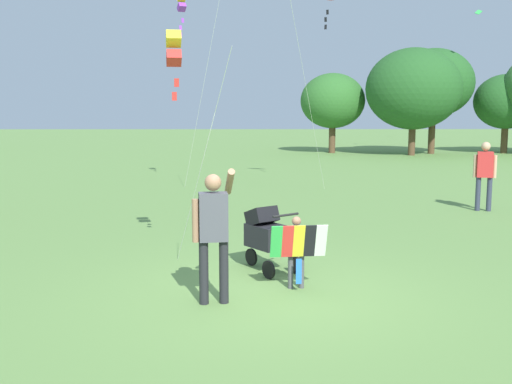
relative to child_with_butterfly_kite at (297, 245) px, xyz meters
name	(u,v)px	position (x,y,z in m)	size (l,w,h in m)	color
ground_plane	(269,294)	(-0.40, -0.25, -0.64)	(120.00, 120.00, 0.00)	#668E47
treeline_distant	(424,87)	(8.58, 24.68, 2.92)	(46.90, 6.59, 5.98)	brown
child_with_butterfly_kite	(297,245)	(0.00, 0.00, 0.00)	(0.80, 0.39, 1.04)	#4C4C51
person_adult_flyer	(213,226)	(-1.14, -0.63, 0.40)	(0.56, 0.57, 1.80)	#232328
stroller	(266,233)	(-0.41, 1.00, -0.03)	(0.90, 1.05, 1.03)	black
kite_adult_black	(174,50)	(-1.89, 1.70, 2.84)	(1.16, 2.37, 3.80)	yellow
kite_orange_delta	(182,5)	(-2.74, 10.95, 5.00)	(1.47, 2.53, 6.00)	yellow
person_sitting_far	(485,170)	(5.12, 6.55, 0.37)	(0.53, 0.32, 1.71)	#33384C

